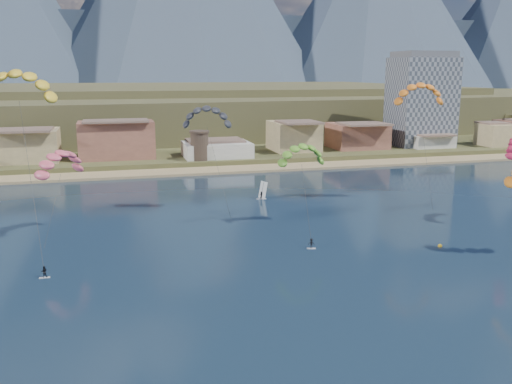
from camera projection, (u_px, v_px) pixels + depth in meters
ground at (343, 363)px, 52.85m from camera, size 2400.00×2400.00×0.00m
beach at (187, 171)px, 152.84m from camera, size 2200.00×12.00×0.90m
land at (126, 98)px, 581.38m from camera, size 2200.00×900.00×4.00m
foothills at (195, 109)px, 275.99m from camera, size 940.00×210.00×18.00m
town at (37, 141)px, 156.18m from camera, size 400.00×24.00×12.00m
apartment_tower at (421, 99)px, 191.37m from camera, size 20.00×16.00×32.00m
watchtower at (200, 145)px, 160.36m from camera, size 5.82×5.82×8.60m
kitesurfer_yellow at (18, 82)px, 78.58m from camera, size 11.37×13.98×28.85m
kitesurfer_green at (302, 152)px, 97.74m from camera, size 9.32×16.25×18.26m
distant_kite_pink at (60, 159)px, 91.57m from camera, size 9.21×9.87×16.52m
distant_kite_dark at (207, 113)px, 105.55m from camera, size 10.42×7.00×22.42m
distant_kite_orange at (420, 90)px, 112.87m from camera, size 11.15×7.11×26.49m
windsurfer at (262, 194)px, 120.66m from camera, size 2.24×2.46×3.84m
buoy at (440, 246)px, 87.97m from camera, size 0.65×0.65×0.65m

